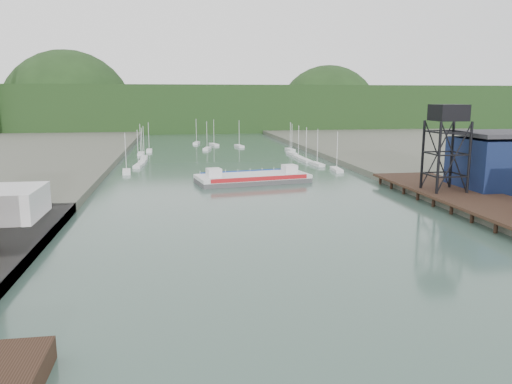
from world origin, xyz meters
name	(u,v)px	position (x,y,z in m)	size (l,w,h in m)	color
east_pier	(495,206)	(37.00, 45.00, 1.90)	(14.00, 70.00, 2.45)	black
lift_tower	(448,118)	(35.00, 58.00, 15.65)	(6.50, 6.50, 16.00)	black
blue_shed	(511,161)	(50.00, 60.00, 7.06)	(20.50, 14.50, 11.30)	#0D183D
marina_sailboats	(221,155)	(0.08, 138.46, 0.35)	(57.71, 92.65, 0.90)	silver
distant_hills	(192,111)	(-3.98, 301.35, 10.38)	(500.00, 120.00, 80.00)	#1C3216
chain_ferry	(253,178)	(2.69, 84.92, 1.06)	(27.10, 14.66, 3.70)	#48484A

